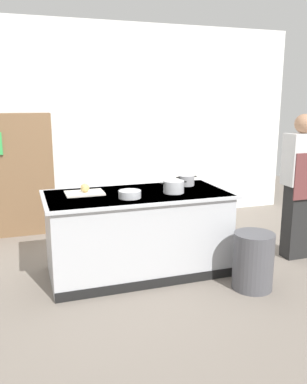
% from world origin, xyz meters
% --- Properties ---
extents(ground_plane, '(10.00, 10.00, 0.00)m').
position_xyz_m(ground_plane, '(0.00, 0.00, 0.00)').
color(ground_plane, slate).
extents(back_wall, '(6.40, 0.12, 3.00)m').
position_xyz_m(back_wall, '(0.00, 2.10, 1.50)').
color(back_wall, white).
rests_on(back_wall, ground_plane).
extents(counter_island, '(1.98, 0.98, 0.90)m').
position_xyz_m(counter_island, '(0.00, -0.00, 0.47)').
color(counter_island, '#B7BABF').
rests_on(counter_island, ground_plane).
extents(cutting_board, '(0.40, 0.28, 0.02)m').
position_xyz_m(cutting_board, '(-0.54, 0.13, 0.91)').
color(cutting_board, silver).
rests_on(cutting_board, counter_island).
extents(onion, '(0.09, 0.09, 0.09)m').
position_xyz_m(onion, '(-0.54, 0.13, 0.97)').
color(onion, tan).
rests_on(onion, cutting_board).
extents(stock_pot, '(0.29, 0.22, 0.13)m').
position_xyz_m(stock_pot, '(0.37, -0.11, 0.97)').
color(stock_pot, '#B7BABF').
rests_on(stock_pot, counter_island).
extents(sauce_pan, '(0.25, 0.19, 0.12)m').
position_xyz_m(sauce_pan, '(0.65, 0.20, 0.96)').
color(sauce_pan, '#99999E').
rests_on(sauce_pan, counter_island).
extents(mixing_bowl, '(0.23, 0.23, 0.08)m').
position_xyz_m(mixing_bowl, '(-0.13, -0.18, 0.94)').
color(mixing_bowl, '#B7BABF').
rests_on(mixing_bowl, counter_island).
extents(trash_bin, '(0.41, 0.41, 0.58)m').
position_xyz_m(trash_bin, '(0.99, -0.76, 0.29)').
color(trash_bin, '#4C4C51').
rests_on(trash_bin, ground_plane).
extents(person_chef, '(0.38, 0.25, 1.72)m').
position_xyz_m(person_chef, '(1.93, -0.19, 0.91)').
color(person_chef, black).
rests_on(person_chef, ground_plane).
extents(bookshelf, '(1.10, 0.31, 1.70)m').
position_xyz_m(bookshelf, '(-1.28, 1.80, 0.85)').
color(bookshelf, brown).
rests_on(bookshelf, ground_plane).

